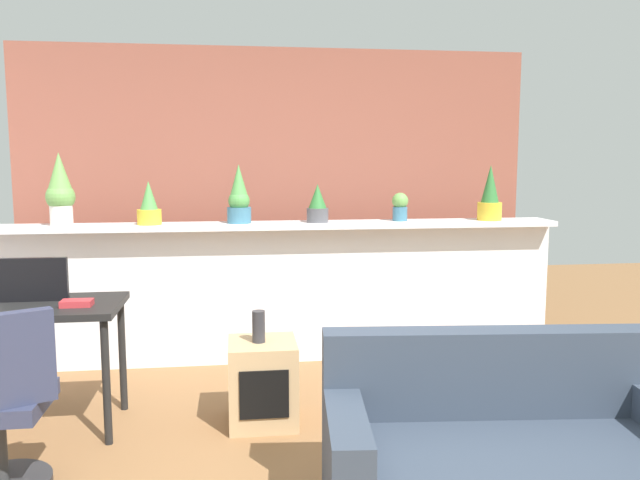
% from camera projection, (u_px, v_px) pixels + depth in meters
% --- Properties ---
extents(divider_wall, '(4.29, 0.16, 1.05)m').
position_uv_depth(divider_wall, '(283.00, 294.00, 4.95)').
color(divider_wall, silver).
rests_on(divider_wall, ground).
extents(plant_shelf, '(4.29, 0.35, 0.04)m').
position_uv_depth(plant_shelf, '(283.00, 225.00, 4.84)').
color(plant_shelf, silver).
rests_on(plant_shelf, divider_wall).
extents(brick_wall_behind, '(4.29, 0.10, 2.50)m').
position_uv_depth(brick_wall_behind, '(277.00, 197.00, 5.45)').
color(brick_wall_behind, brown).
rests_on(brick_wall_behind, ground).
extents(potted_plant_0, '(0.21, 0.21, 0.53)m').
position_uv_depth(potted_plant_0, '(60.00, 190.00, 4.59)').
color(potted_plant_0, silver).
rests_on(potted_plant_0, plant_shelf).
extents(potted_plant_1, '(0.18, 0.18, 0.32)m').
position_uv_depth(potted_plant_1, '(149.00, 206.00, 4.68)').
color(potted_plant_1, gold).
rests_on(potted_plant_1, plant_shelf).
extents(potted_plant_2, '(0.18, 0.18, 0.44)m').
position_uv_depth(potted_plant_2, '(239.00, 198.00, 4.78)').
color(potted_plant_2, '#386B84').
rests_on(potted_plant_2, plant_shelf).
extents(potted_plant_3, '(0.17, 0.17, 0.29)m').
position_uv_depth(potted_plant_3, '(318.00, 205.00, 4.85)').
color(potted_plant_3, '#4C4C51').
rests_on(potted_plant_3, plant_shelf).
extents(potted_plant_4, '(0.13, 0.13, 0.22)m').
position_uv_depth(potted_plant_4, '(400.00, 206.00, 4.97)').
color(potted_plant_4, '#386B84').
rests_on(potted_plant_4, plant_shelf).
extents(potted_plant_5, '(0.19, 0.19, 0.44)m').
position_uv_depth(potted_plant_5, '(490.00, 197.00, 5.02)').
color(potted_plant_5, gold).
rests_on(potted_plant_5, plant_shelf).
extents(desk, '(1.10, 0.60, 0.75)m').
position_uv_depth(desk, '(22.00, 319.00, 3.62)').
color(desk, black).
rests_on(desk, ground).
extents(tv_monitor, '(0.39, 0.04, 0.26)m').
position_uv_depth(tv_monitor, '(33.00, 280.00, 3.68)').
color(tv_monitor, black).
rests_on(tv_monitor, desk).
extents(office_chair, '(0.52, 0.52, 0.91)m').
position_uv_depth(office_chair, '(0.00, 420.00, 2.90)').
color(office_chair, '#262628').
rests_on(office_chair, ground).
extents(side_cube_shelf, '(0.40, 0.41, 0.50)m').
position_uv_depth(side_cube_shelf, '(263.00, 383.00, 3.77)').
color(side_cube_shelf, tan).
rests_on(side_cube_shelf, ground).
extents(vase_on_shelf, '(0.08, 0.08, 0.19)m').
position_uv_depth(vase_on_shelf, '(259.00, 327.00, 3.73)').
color(vase_on_shelf, '#2D2D33').
rests_on(vase_on_shelf, side_cube_shelf).
extents(book_on_desk, '(0.17, 0.10, 0.04)m').
position_uv_depth(book_on_desk, '(77.00, 303.00, 3.56)').
color(book_on_desk, '#B22D33').
rests_on(book_on_desk, desk).
extents(couch, '(1.62, 0.90, 0.80)m').
position_uv_depth(couch, '(508.00, 463.00, 2.70)').
color(couch, '#333D4C').
rests_on(couch, ground).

